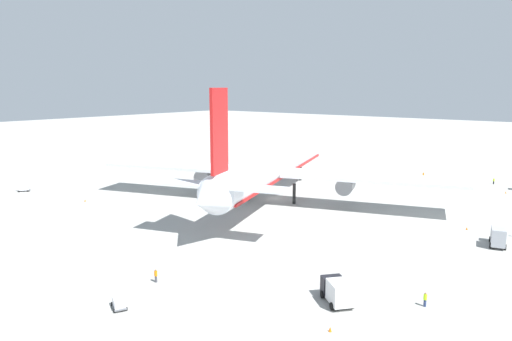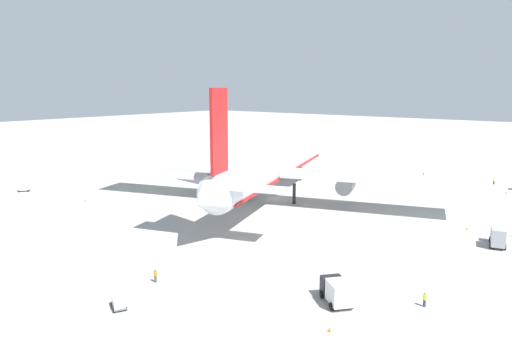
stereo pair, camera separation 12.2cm
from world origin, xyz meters
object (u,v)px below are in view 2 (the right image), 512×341
(baggage_cart_0, at_px, (118,302))
(traffic_cone_1, at_px, (506,192))
(airliner, at_px, (273,167))
(service_truck_1, at_px, (498,236))
(traffic_cone_2, at_px, (330,329))
(traffic_cone_3, at_px, (85,200))
(baggage_cart_2, at_px, (24,188))
(ground_worker_0, at_px, (424,175))
(ground_worker_3, at_px, (494,181))
(ground_worker_1, at_px, (425,299))
(ground_worker_2, at_px, (155,276))
(service_truck_2, at_px, (337,291))
(baggage_cart_1, at_px, (280,160))
(traffic_cone_0, at_px, (467,228))

(baggage_cart_0, distance_m, traffic_cone_1, 96.15)
(airliner, distance_m, baggage_cart_0, 56.79)
(service_truck_1, bearing_deg, traffic_cone_2, 169.18)
(airliner, relative_size, traffic_cone_3, 143.74)
(baggage_cart_0, distance_m, traffic_cone_2, 24.07)
(baggage_cart_2, xyz_separation_m, traffic_cone_2, (-12.40, -91.96, -0.51))
(baggage_cart_2, distance_m, traffic_cone_2, 92.79)
(ground_worker_0, bearing_deg, traffic_cone_3, 145.90)
(ground_worker_0, bearing_deg, ground_worker_3, -77.67)
(ground_worker_1, relative_size, ground_worker_2, 0.97)
(traffic_cone_3, bearing_deg, service_truck_2, -98.03)
(traffic_cone_2, bearing_deg, baggage_cart_1, 38.14)
(baggage_cart_1, bearing_deg, ground_worker_0, -89.54)
(baggage_cart_2, height_order, traffic_cone_0, baggage_cart_2)
(service_truck_2, height_order, ground_worker_3, service_truck_2)
(service_truck_1, xyz_separation_m, traffic_cone_2, (-40.12, 7.67, -1.42))
(airliner, bearing_deg, ground_worker_1, -124.96)
(service_truck_2, height_order, ground_worker_2, service_truck_2)
(ground_worker_3, height_order, traffic_cone_1, ground_worker_3)
(traffic_cone_2, xyz_separation_m, traffic_cone_3, (15.89, 70.98, 0.00))
(ground_worker_1, bearing_deg, service_truck_2, 123.84)
(service_truck_2, bearing_deg, traffic_cone_2, -157.63)
(baggage_cart_2, bearing_deg, ground_worker_0, -42.58)
(airliner, distance_m, ground_worker_2, 49.06)
(ground_worker_0, xyz_separation_m, traffic_cone_3, (-73.52, 49.78, -0.63))
(service_truck_2, xyz_separation_m, traffic_cone_1, (76.83, -3.33, -1.34))
(traffic_cone_0, bearing_deg, ground_worker_1, -172.86)
(baggage_cart_2, relative_size, traffic_cone_3, 5.48)
(traffic_cone_1, bearing_deg, ground_worker_3, 25.49)
(traffic_cone_0, bearing_deg, traffic_cone_2, 178.21)
(traffic_cone_0, relative_size, traffic_cone_2, 1.00)
(service_truck_1, bearing_deg, traffic_cone_3, 107.12)
(airliner, bearing_deg, traffic_cone_2, -137.85)
(traffic_cone_1, bearing_deg, service_truck_2, 177.52)
(traffic_cone_1, relative_size, traffic_cone_2, 1.00)
(service_truck_2, bearing_deg, ground_worker_3, 0.98)
(baggage_cart_2, bearing_deg, traffic_cone_3, -80.55)
(ground_worker_0, xyz_separation_m, ground_worker_1, (-77.58, -26.96, -0.03))
(traffic_cone_0, height_order, traffic_cone_1, same)
(ground_worker_2, distance_m, traffic_cone_0, 55.56)
(ground_worker_0, distance_m, traffic_cone_3, 88.79)
(baggage_cart_2, bearing_deg, airliner, -59.77)
(ground_worker_1, relative_size, traffic_cone_2, 3.12)
(service_truck_1, xyz_separation_m, traffic_cone_1, (42.95, 6.91, -1.42))
(baggage_cart_0, height_order, traffic_cone_1, baggage_cart_0)
(traffic_cone_2, bearing_deg, airliner, 42.15)
(baggage_cart_2, bearing_deg, service_truck_1, -74.45)
(service_truck_2, height_order, traffic_cone_1, service_truck_2)
(baggage_cart_0, height_order, traffic_cone_3, baggage_cart_0)
(ground_worker_3, xyz_separation_m, traffic_cone_0, (-46.84, -5.49, -0.56))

